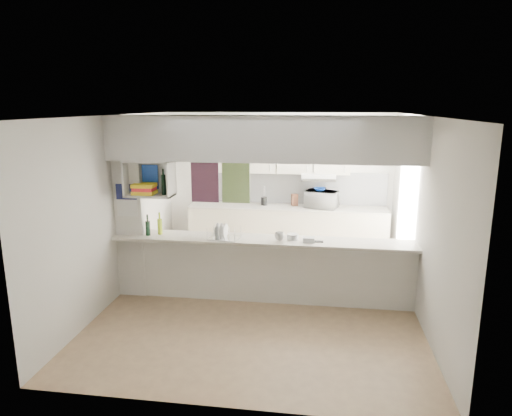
% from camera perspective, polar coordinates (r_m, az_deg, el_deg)
% --- Properties ---
extents(floor, '(4.80, 4.80, 0.00)m').
position_cam_1_polar(floor, '(6.67, 0.71, -11.45)').
color(floor, '#8E6F52').
rests_on(floor, ground).
extents(ceiling, '(4.80, 4.80, 0.00)m').
position_cam_1_polar(ceiling, '(6.08, 0.78, 11.49)').
color(ceiling, white).
rests_on(ceiling, wall_back).
extents(wall_back, '(4.20, 0.00, 4.20)m').
position_cam_1_polar(wall_back, '(8.59, 2.79, 3.15)').
color(wall_back, silver).
rests_on(wall_back, floor).
extents(wall_left, '(0.00, 4.80, 4.80)m').
position_cam_1_polar(wall_left, '(6.83, -17.01, 0.08)').
color(wall_left, silver).
rests_on(wall_left, floor).
extents(wall_right, '(0.00, 4.80, 4.80)m').
position_cam_1_polar(wall_right, '(6.34, 19.93, -1.10)').
color(wall_right, silver).
rests_on(wall_right, floor).
extents(servery_partition, '(4.20, 0.50, 2.60)m').
position_cam_1_polar(servery_partition, '(6.20, -0.84, 2.77)').
color(servery_partition, silver).
rests_on(servery_partition, floor).
extents(cubby_shelf, '(0.65, 0.35, 0.50)m').
position_cam_1_polar(cubby_shelf, '(6.49, -13.20, 3.35)').
color(cubby_shelf, white).
rests_on(cubby_shelf, bulkhead).
extents(kitchen_run, '(3.60, 0.63, 2.24)m').
position_cam_1_polar(kitchen_run, '(8.41, 3.68, -0.37)').
color(kitchen_run, beige).
rests_on(kitchen_run, floor).
extents(microwave, '(0.64, 0.52, 0.31)m').
position_cam_1_polar(microwave, '(8.28, 8.22, 1.08)').
color(microwave, white).
rests_on(microwave, bench_top).
extents(bowl, '(0.22, 0.22, 0.05)m').
position_cam_1_polar(bowl, '(8.26, 7.99, 2.34)').
color(bowl, navy).
rests_on(bowl, microwave).
extents(dish_rack, '(0.45, 0.36, 0.22)m').
position_cam_1_polar(dish_rack, '(6.35, -4.03, -3.04)').
color(dish_rack, silver).
rests_on(dish_rack, breakfast_bar).
extents(cup, '(0.15, 0.15, 0.10)m').
position_cam_1_polar(cup, '(6.24, 2.96, -3.52)').
color(cup, white).
rests_on(cup, dish_rack).
extents(wine_bottles, '(0.22, 0.15, 0.32)m').
position_cam_1_polar(wine_bottles, '(6.66, -12.62, -2.31)').
color(wine_bottles, black).
rests_on(wine_bottles, breakfast_bar).
extents(plastic_tubs, '(0.50, 0.23, 0.08)m').
position_cam_1_polar(plastic_tubs, '(6.28, 5.43, -3.74)').
color(plastic_tubs, silver).
rests_on(plastic_tubs, breakfast_bar).
extents(utensil_jar, '(0.11, 0.11, 0.15)m').
position_cam_1_polar(utensil_jar, '(8.42, 0.99, 0.87)').
color(utensil_jar, black).
rests_on(utensil_jar, bench_top).
extents(knife_block, '(0.13, 0.12, 0.22)m').
position_cam_1_polar(knife_block, '(8.40, 4.84, 1.02)').
color(knife_block, '#502C1B').
rests_on(knife_block, bench_top).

